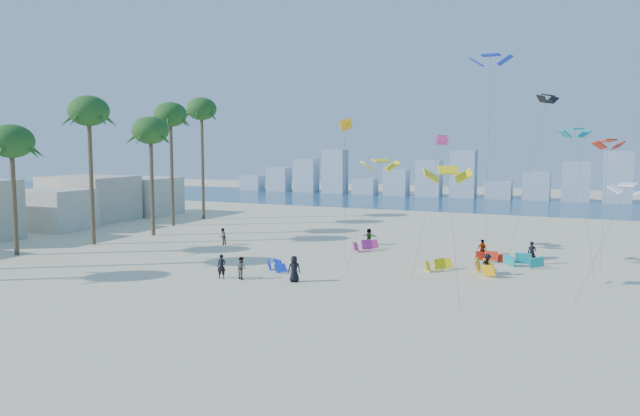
% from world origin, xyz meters
% --- Properties ---
extents(ground, '(220.00, 220.00, 0.00)m').
position_xyz_m(ground, '(0.00, 0.00, 0.00)').
color(ground, beige).
rests_on(ground, ground).
extents(ocean, '(220.00, 220.00, 0.00)m').
position_xyz_m(ocean, '(0.00, 72.00, 0.01)').
color(ocean, navy).
rests_on(ocean, ground).
extents(kitesurfer_near, '(0.73, 0.59, 1.73)m').
position_xyz_m(kitesurfer_near, '(-1.26, 8.40, 0.86)').
color(kitesurfer_near, black).
rests_on(kitesurfer_near, ground).
extents(kitesurfer_mid, '(0.96, 0.88, 1.60)m').
position_xyz_m(kitesurfer_mid, '(0.12, 8.83, 0.80)').
color(kitesurfer_mid, gray).
rests_on(kitesurfer_mid, ground).
extents(kitesurfers_far, '(28.28, 17.65, 1.83)m').
position_xyz_m(kitesurfers_far, '(7.17, 19.68, 0.84)').
color(kitesurfers_far, black).
rests_on(kitesurfers_far, ground).
extents(grounded_kites, '(19.71, 13.43, 0.99)m').
position_xyz_m(grounded_kites, '(11.89, 19.38, 0.45)').
color(grounded_kites, '#0C26D4').
rests_on(grounded_kites, ground).
extents(flying_kites, '(24.91, 23.23, 17.58)m').
position_xyz_m(flying_kites, '(13.58, 21.20, 11.20)').
color(flying_kites, yellow).
rests_on(flying_kites, ground).
extents(palm_row, '(7.96, 44.80, 15.35)m').
position_xyz_m(palm_row, '(-21.86, 16.18, 11.72)').
color(palm_row, brown).
rests_on(palm_row, ground).
extents(beachfront_buildings, '(11.50, 43.00, 6.00)m').
position_xyz_m(beachfront_buildings, '(-33.69, 20.82, 2.67)').
color(beachfront_buildings, beige).
rests_on(beachfront_buildings, ground).
extents(distant_skyline, '(85.00, 3.00, 8.40)m').
position_xyz_m(distant_skyline, '(-1.19, 82.00, 3.09)').
color(distant_skyline, '#9EADBF').
rests_on(distant_skyline, ground).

